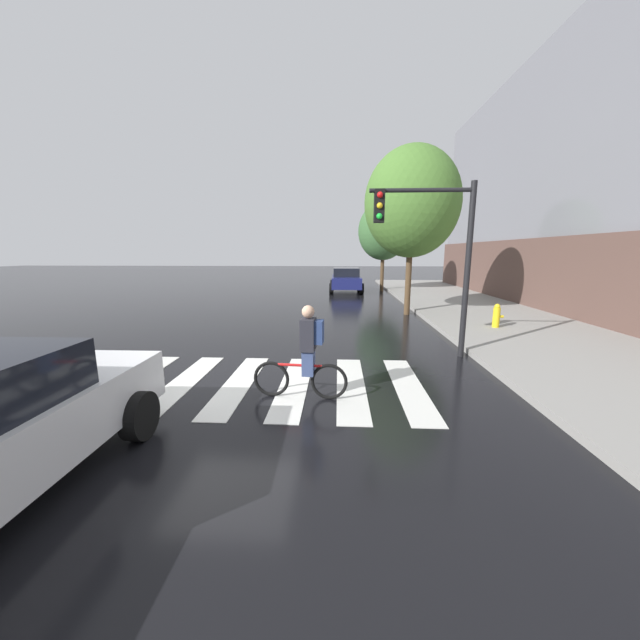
# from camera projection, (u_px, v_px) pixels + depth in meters

# --- Properties ---
(ground_plane) EXTENTS (120.00, 120.00, 0.00)m
(ground_plane) POSITION_uv_depth(u_px,v_px,m) (229.00, 383.00, 6.97)
(ground_plane) COLOR black
(crosswalk_stripes) EXTENTS (8.39, 3.30, 0.01)m
(crosswalk_stripes) POSITION_uv_depth(u_px,v_px,m) (211.00, 383.00, 6.99)
(crosswalk_stripes) COLOR silver
(crosswalk_stripes) RESTS_ON ground
(sedan_mid) EXTENTS (2.15, 4.57, 1.58)m
(sedan_mid) POSITION_uv_depth(u_px,v_px,m) (346.00, 279.00, 23.08)
(sedan_mid) COLOR navy
(sedan_mid) RESTS_ON ground
(cyclist) EXTENTS (1.71, 0.38, 1.69)m
(cyclist) POSITION_uv_depth(u_px,v_px,m) (307.00, 353.00, 6.11)
(cyclist) COLOR black
(cyclist) RESTS_ON ground
(traffic_light_near) EXTENTS (2.47, 0.28, 4.20)m
(traffic_light_near) POSITION_uv_depth(u_px,v_px,m) (434.00, 240.00, 8.29)
(traffic_light_near) COLOR black
(traffic_light_near) RESTS_ON ground
(fire_hydrant) EXTENTS (0.33, 0.22, 0.78)m
(fire_hydrant) POSITION_uv_depth(u_px,v_px,m) (497.00, 316.00, 11.41)
(fire_hydrant) COLOR gold
(fire_hydrant) RESTS_ON sidewalk
(street_tree_near) EXTENTS (3.76, 3.76, 6.69)m
(street_tree_near) POSITION_uv_depth(u_px,v_px,m) (412.00, 203.00, 13.83)
(street_tree_near) COLOR #4C3823
(street_tree_near) RESTS_ON ground
(street_tree_mid) EXTENTS (3.28, 3.28, 5.84)m
(street_tree_mid) POSITION_uv_depth(u_px,v_px,m) (383.00, 231.00, 22.72)
(street_tree_mid) COLOR #4C3823
(street_tree_mid) RESTS_ON ground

